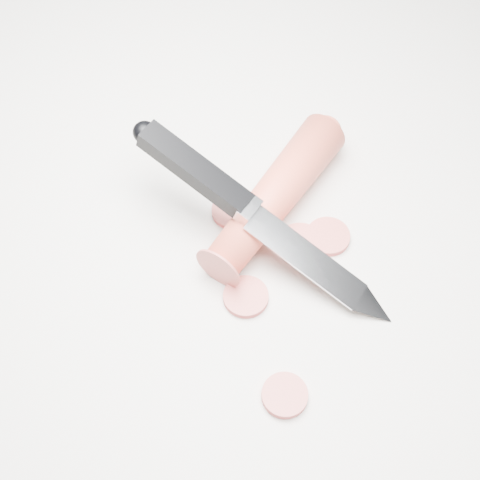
# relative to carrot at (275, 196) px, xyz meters

# --- Properties ---
(ground) EXTENTS (2.40, 2.40, 0.00)m
(ground) POSITION_rel_carrot_xyz_m (0.02, -0.03, -0.02)
(ground) COLOR silver
(ground) RESTS_ON ground
(carrot) EXTENTS (0.10, 0.18, 0.04)m
(carrot) POSITION_rel_carrot_xyz_m (0.00, 0.00, 0.00)
(carrot) COLOR #E54A34
(carrot) RESTS_ON ground
(carrot_slice_0) EXTENTS (0.04, 0.04, 0.01)m
(carrot_slice_0) POSITION_rel_carrot_xyz_m (0.03, -0.03, -0.02)
(carrot_slice_0) COLOR #C34F46
(carrot_slice_0) RESTS_ON ground
(carrot_slice_1) EXTENTS (0.04, 0.04, 0.01)m
(carrot_slice_1) POSITION_rel_carrot_xyz_m (0.05, -0.02, -0.02)
(carrot_slice_1) COLOR #C34F46
(carrot_slice_1) RESTS_ON ground
(carrot_slice_2) EXTENTS (0.04, 0.04, 0.01)m
(carrot_slice_2) POSITION_rel_carrot_xyz_m (0.04, -0.17, -0.02)
(carrot_slice_2) COLOR #C34F46
(carrot_slice_2) RESTS_ON ground
(carrot_slice_3) EXTENTS (0.04, 0.04, 0.01)m
(carrot_slice_3) POSITION_rel_carrot_xyz_m (-0.00, -0.09, -0.02)
(carrot_slice_3) COLOR #C34F46
(carrot_slice_3) RESTS_ON ground
(carrot_slice_4) EXTENTS (0.04, 0.04, 0.01)m
(carrot_slice_4) POSITION_rel_carrot_xyz_m (-0.04, -0.01, -0.02)
(carrot_slice_4) COLOR #C34F46
(carrot_slice_4) RESTS_ON ground
(kitchen_knife) EXTENTS (0.25, 0.12, 0.09)m
(kitchen_knife) POSITION_rel_carrot_xyz_m (-0.00, -0.04, 0.02)
(kitchen_knife) COLOR silver
(kitchen_knife) RESTS_ON ground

